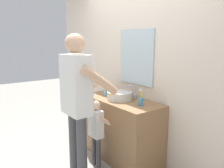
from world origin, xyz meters
name	(u,v)px	position (x,y,z in m)	size (l,w,h in m)	color
ground_plane	(103,163)	(0.00, 0.00, 0.00)	(14.00, 14.00, 0.00)	#9E998E
back_wall	(139,62)	(0.00, 0.62, 1.35)	(4.40, 0.10, 2.70)	beige
vanity_cabinet	(121,129)	(0.00, 0.30, 0.43)	(1.23, 0.54, 0.85)	olive
sink_basin	(120,96)	(0.00, 0.28, 0.91)	(0.34, 0.34, 0.11)	silver
faucet	(131,92)	(0.00, 0.49, 0.93)	(0.18, 0.14, 0.18)	#B7BABF
toothbrush_cup	(141,101)	(0.38, 0.31, 0.91)	(0.07, 0.07, 0.21)	#4C8EB2
soap_bottle	(106,91)	(-0.30, 0.26, 0.92)	(0.06, 0.06, 0.17)	#66B2D1
child_toddler	(96,127)	(0.00, -0.10, 0.54)	(0.28, 0.28, 0.90)	#47474C
adult_parent	(78,94)	(0.04, -0.39, 1.04)	(0.54, 0.56, 1.73)	#47474C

